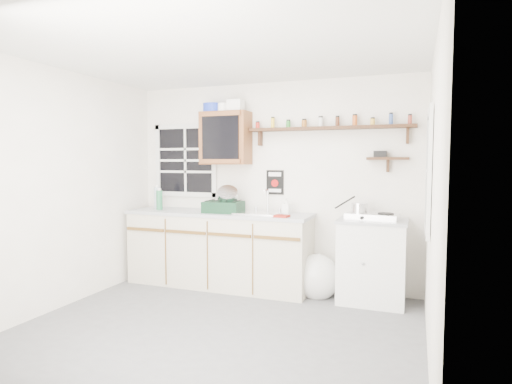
# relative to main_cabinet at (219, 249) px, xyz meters

# --- Properties ---
(room) EXTENTS (3.64, 3.24, 2.54)m
(room) POSITION_rel_main_cabinet_xyz_m (0.58, -1.30, 0.79)
(room) COLOR #535356
(room) RESTS_ON ground
(main_cabinet) EXTENTS (2.31, 0.63, 0.92)m
(main_cabinet) POSITION_rel_main_cabinet_xyz_m (0.00, 0.00, 0.00)
(main_cabinet) COLOR beige
(main_cabinet) RESTS_ON floor
(right_cabinet) EXTENTS (0.73, 0.57, 0.91)m
(right_cabinet) POSITION_rel_main_cabinet_xyz_m (1.83, 0.03, -0.01)
(right_cabinet) COLOR silver
(right_cabinet) RESTS_ON floor
(sink) EXTENTS (0.52, 0.44, 0.29)m
(sink) POSITION_rel_main_cabinet_xyz_m (0.54, 0.01, 0.47)
(sink) COLOR silver
(sink) RESTS_ON main_cabinet
(upper_cabinet) EXTENTS (0.60, 0.32, 0.65)m
(upper_cabinet) POSITION_rel_main_cabinet_xyz_m (0.03, 0.14, 1.36)
(upper_cabinet) COLOR #612F18
(upper_cabinet) RESTS_ON wall_back
(upper_cabinet_clutter) EXTENTS (0.52, 0.24, 0.14)m
(upper_cabinet_clutter) POSITION_rel_main_cabinet_xyz_m (-0.02, 0.14, 1.75)
(upper_cabinet_clutter) COLOR #1B33B3
(upper_cabinet_clutter) RESTS_ON upper_cabinet
(spice_shelf) EXTENTS (1.91, 0.18, 0.34)m
(spice_shelf) POSITION_rel_main_cabinet_xyz_m (1.31, 0.21, 1.46)
(spice_shelf) COLOR black
(spice_shelf) RESTS_ON wall_back
(secondary_shelf) EXTENTS (0.45, 0.16, 0.24)m
(secondary_shelf) POSITION_rel_main_cabinet_xyz_m (1.94, 0.22, 1.12)
(secondary_shelf) COLOR black
(secondary_shelf) RESTS_ON wall_back
(warning_sign) EXTENTS (0.22, 0.02, 0.30)m
(warning_sign) POSITION_rel_main_cabinet_xyz_m (0.63, 0.29, 0.82)
(warning_sign) COLOR black
(warning_sign) RESTS_ON wall_back
(window_back) EXTENTS (0.93, 0.03, 0.98)m
(window_back) POSITION_rel_main_cabinet_xyz_m (-0.62, 0.29, 1.09)
(window_back) COLOR black
(window_back) RESTS_ON wall_back
(window_right) EXTENTS (0.03, 0.78, 1.08)m
(window_right) POSITION_rel_main_cabinet_xyz_m (2.37, -0.75, 0.99)
(window_right) COLOR black
(window_right) RESTS_ON wall_back
(water_bottles) EXTENTS (0.17, 0.16, 0.31)m
(water_bottles) POSITION_rel_main_cabinet_xyz_m (-0.86, -0.00, 0.60)
(water_bottles) COLOR #A3B3BF
(water_bottles) RESTS_ON main_cabinet
(dish_rack) EXTENTS (0.46, 0.36, 0.34)m
(dish_rack) POSITION_rel_main_cabinet_xyz_m (0.10, -0.03, 0.57)
(dish_rack) COLOR black
(dish_rack) RESTS_ON main_cabinet
(soap_bottle) EXTENTS (0.09, 0.10, 0.18)m
(soap_bottle) POSITION_rel_main_cabinet_xyz_m (0.84, 0.10, 0.55)
(soap_bottle) COLOR white
(soap_bottle) RESTS_ON main_cabinet
(rag) EXTENTS (0.17, 0.15, 0.02)m
(rag) POSITION_rel_main_cabinet_xyz_m (0.87, -0.20, 0.47)
(rag) COLOR maroon
(rag) RESTS_ON main_cabinet
(hotplate) EXTENTS (0.58, 0.36, 0.08)m
(hotplate) POSITION_rel_main_cabinet_xyz_m (1.83, 0.01, 0.48)
(hotplate) COLOR silver
(hotplate) RESTS_ON right_cabinet
(saucepan) EXTENTS (0.40, 0.31, 0.19)m
(saucepan) POSITION_rel_main_cabinet_xyz_m (1.69, 0.01, 0.57)
(saucepan) COLOR silver
(saucepan) RESTS_ON hotplate
(trash_bag) EXTENTS (0.46, 0.42, 0.53)m
(trash_bag) POSITION_rel_main_cabinet_xyz_m (1.24, 0.00, -0.24)
(trash_bag) COLOR silver
(trash_bag) RESTS_ON floor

